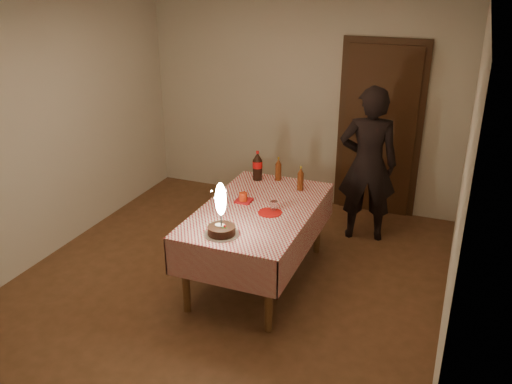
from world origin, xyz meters
TOP-DOWN VIEW (x-y plane):
  - ground at (0.00, 0.00)m, footprint 4.00×4.50m
  - room_shell at (0.03, 0.08)m, footprint 4.04×4.54m
  - dining_table at (0.25, 0.17)m, footprint 1.02×1.72m
  - birthday_cake at (0.16, -0.44)m, footprint 0.29×0.29m
  - red_plate at (0.39, 0.11)m, footprint 0.22×0.22m
  - red_cup at (0.07, 0.24)m, footprint 0.08×0.08m
  - clear_cup at (0.41, 0.18)m, footprint 0.07×0.07m
  - napkin_stack at (0.07, 0.26)m, footprint 0.15×0.15m
  - cola_bottle at (-0.02, 0.85)m, footprint 0.10×0.10m
  - amber_bottle_left at (0.19, 0.92)m, footprint 0.06×0.06m
  - amber_bottle_right at (0.49, 0.74)m, footprint 0.06×0.06m
  - photographer at (1.03, 1.46)m, footprint 0.71×0.55m

SIDE VIEW (x-z plane):
  - ground at x=0.00m, z-range -0.01..0.01m
  - dining_table at x=0.25m, z-range 0.28..1.05m
  - red_plate at x=0.39m, z-range 0.77..0.78m
  - napkin_stack at x=0.07m, z-range 0.77..0.79m
  - clear_cup at x=0.41m, z-range 0.77..0.86m
  - red_cup at x=0.07m, z-range 0.77..0.87m
  - photographer at x=1.03m, z-range 0.00..1.74m
  - amber_bottle_left at x=0.19m, z-range 0.76..1.01m
  - amber_bottle_right at x=0.49m, z-range 0.76..1.01m
  - birthday_cake at x=0.16m, z-range 0.67..1.14m
  - cola_bottle at x=-0.02m, z-range 0.76..1.08m
  - room_shell at x=0.03m, z-range 0.34..2.96m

